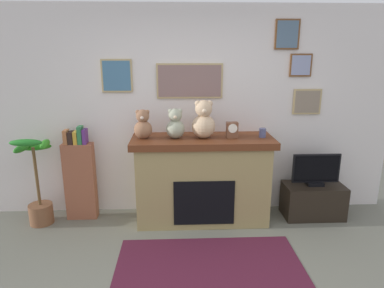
# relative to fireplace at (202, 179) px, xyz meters

# --- Properties ---
(back_wall) EXTENTS (5.20, 0.15, 2.60)m
(back_wall) POSITION_rel_fireplace_xyz_m (-0.14, 0.36, 0.77)
(back_wall) COLOR silver
(back_wall) RESTS_ON ground_plane
(fireplace) EXTENTS (1.69, 0.66, 1.06)m
(fireplace) POSITION_rel_fireplace_xyz_m (0.00, 0.00, 0.00)
(fireplace) COLOR #988352
(fireplace) RESTS_ON ground_plane
(bookshelf) EXTENTS (0.37, 0.16, 1.19)m
(bookshelf) POSITION_rel_fireplace_xyz_m (-1.51, 0.10, 0.00)
(bookshelf) COLOR brown
(bookshelf) RESTS_ON ground_plane
(potted_plant) EXTENTS (0.45, 0.50, 1.11)m
(potted_plant) POSITION_rel_fireplace_xyz_m (-1.99, -0.03, -0.09)
(potted_plant) COLOR brown
(potted_plant) RESTS_ON ground_plane
(tv_stand) EXTENTS (0.74, 0.40, 0.42)m
(tv_stand) POSITION_rel_fireplace_xyz_m (1.42, 0.00, -0.32)
(tv_stand) COLOR black
(tv_stand) RESTS_ON ground_plane
(television) EXTENTS (0.59, 0.14, 0.41)m
(television) POSITION_rel_fireplace_xyz_m (1.42, 0.00, 0.09)
(television) COLOR black
(television) RESTS_ON tv_stand
(area_rug) EXTENTS (1.84, 0.97, 0.01)m
(area_rug) POSITION_rel_fireplace_xyz_m (-0.00, -0.98, -0.53)
(area_rug) COLOR #451527
(area_rug) RESTS_ON ground_plane
(candle_jar) EXTENTS (0.08, 0.08, 0.11)m
(candle_jar) POSITION_rel_fireplace_xyz_m (0.71, -0.02, 0.58)
(candle_jar) COLOR #4C517A
(candle_jar) RESTS_ON fireplace
(mantel_clock) EXTENTS (0.13, 0.10, 0.18)m
(mantel_clock) POSITION_rel_fireplace_xyz_m (0.35, -0.02, 0.62)
(mantel_clock) COLOR brown
(mantel_clock) RESTS_ON fireplace
(teddy_bear_grey) EXTENTS (0.21, 0.21, 0.35)m
(teddy_bear_grey) POSITION_rel_fireplace_xyz_m (-0.70, -0.02, 0.68)
(teddy_bear_grey) COLOR #8D6044
(teddy_bear_grey) RESTS_ON fireplace
(teddy_bear_brown) EXTENTS (0.22, 0.22, 0.35)m
(teddy_bear_brown) POSITION_rel_fireplace_xyz_m (-0.32, -0.02, 0.68)
(teddy_bear_brown) COLOR #999D84
(teddy_bear_brown) RESTS_ON fireplace
(teddy_bear_tan) EXTENTS (0.28, 0.28, 0.45)m
(teddy_bear_tan) POSITION_rel_fireplace_xyz_m (0.01, -0.02, 0.73)
(teddy_bear_tan) COLOR tan
(teddy_bear_tan) RESTS_ON fireplace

